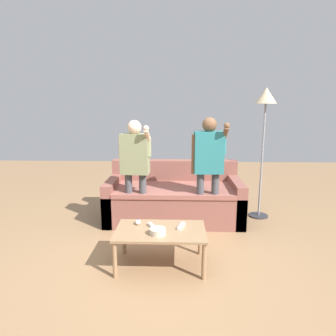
{
  "coord_description": "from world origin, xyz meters",
  "views": [
    {
      "loc": [
        0.21,
        -2.78,
        1.61
      ],
      "look_at": [
        0.1,
        0.54,
        0.93
      ],
      "focal_mm": 31.74,
      "sensor_mm": 36.0,
      "label": 1
    }
  ],
  "objects_px": {
    "snack_bowl": "(158,231)",
    "player_left": "(135,162)",
    "game_remote_wand_far": "(152,226)",
    "couch": "(174,199)",
    "game_remote_wand_near": "(181,226)",
    "floor_lamp": "(265,108)",
    "player_right": "(209,161)",
    "coffee_table": "(160,234)",
    "game_remote_nunchuk": "(138,222)"
  },
  "relations": [
    {
      "from": "snack_bowl",
      "to": "player_right",
      "type": "relative_size",
      "value": 0.11
    },
    {
      "from": "game_remote_wand_far",
      "to": "snack_bowl",
      "type": "bearing_deg",
      "value": -67.3
    },
    {
      "from": "snack_bowl",
      "to": "couch",
      "type": "bearing_deg",
      "value": 84.55
    },
    {
      "from": "snack_bowl",
      "to": "game_remote_wand_near",
      "type": "relative_size",
      "value": 0.96
    },
    {
      "from": "game_remote_nunchuk",
      "to": "floor_lamp",
      "type": "distance_m",
      "value": 2.41
    },
    {
      "from": "coffee_table",
      "to": "snack_bowl",
      "type": "height_order",
      "value": "snack_bowl"
    },
    {
      "from": "couch",
      "to": "game_remote_nunchuk",
      "type": "height_order",
      "value": "couch"
    },
    {
      "from": "snack_bowl",
      "to": "game_remote_wand_far",
      "type": "relative_size",
      "value": 1.01
    },
    {
      "from": "game_remote_wand_far",
      "to": "game_remote_wand_near",
      "type": "bearing_deg",
      "value": 2.64
    },
    {
      "from": "game_remote_nunchuk",
      "to": "game_remote_wand_near",
      "type": "bearing_deg",
      "value": -8.72
    },
    {
      "from": "floor_lamp",
      "to": "player_right",
      "type": "distance_m",
      "value": 1.18
    },
    {
      "from": "couch",
      "to": "coffee_table",
      "type": "height_order",
      "value": "couch"
    },
    {
      "from": "snack_bowl",
      "to": "game_remote_wand_far",
      "type": "bearing_deg",
      "value": 112.7
    },
    {
      "from": "floor_lamp",
      "to": "player_left",
      "type": "height_order",
      "value": "floor_lamp"
    },
    {
      "from": "snack_bowl",
      "to": "player_left",
      "type": "bearing_deg",
      "value": 108.94
    },
    {
      "from": "player_left",
      "to": "game_remote_nunchuk",
      "type": "bearing_deg",
      "value": -80.52
    },
    {
      "from": "snack_bowl",
      "to": "player_right",
      "type": "bearing_deg",
      "value": 60.67
    },
    {
      "from": "floor_lamp",
      "to": "player_right",
      "type": "xyz_separation_m",
      "value": [
        -0.83,
        -0.52,
        -0.66
      ]
    },
    {
      "from": "floor_lamp",
      "to": "player_left",
      "type": "distance_m",
      "value": 1.96
    },
    {
      "from": "coffee_table",
      "to": "floor_lamp",
      "type": "height_order",
      "value": "floor_lamp"
    },
    {
      "from": "snack_bowl",
      "to": "game_remote_wand_near",
      "type": "distance_m",
      "value": 0.29
    },
    {
      "from": "coffee_table",
      "to": "game_remote_wand_far",
      "type": "bearing_deg",
      "value": 148.32
    },
    {
      "from": "snack_bowl",
      "to": "game_remote_wand_near",
      "type": "height_order",
      "value": "snack_bowl"
    },
    {
      "from": "floor_lamp",
      "to": "player_right",
      "type": "relative_size",
      "value": 1.26
    },
    {
      "from": "game_remote_wand_near",
      "to": "player_right",
      "type": "bearing_deg",
      "value": 67.75
    },
    {
      "from": "game_remote_wand_near",
      "to": "game_remote_nunchuk",
      "type": "bearing_deg",
      "value": 171.28
    },
    {
      "from": "player_right",
      "to": "coffee_table",
      "type": "bearing_deg",
      "value": -121.22
    },
    {
      "from": "snack_bowl",
      "to": "floor_lamp",
      "type": "relative_size",
      "value": 0.09
    },
    {
      "from": "game_remote_wand_near",
      "to": "snack_bowl",
      "type": "bearing_deg",
      "value": -142.59
    },
    {
      "from": "couch",
      "to": "game_remote_wand_near",
      "type": "distance_m",
      "value": 1.3
    },
    {
      "from": "player_left",
      "to": "game_remote_wand_far",
      "type": "height_order",
      "value": "player_left"
    },
    {
      "from": "player_right",
      "to": "game_remote_wand_far",
      "type": "relative_size",
      "value": 9.41
    },
    {
      "from": "couch",
      "to": "player_right",
      "type": "distance_m",
      "value": 0.89
    },
    {
      "from": "game_remote_nunchuk",
      "to": "player_right",
      "type": "relative_size",
      "value": 0.06
    },
    {
      "from": "coffee_table",
      "to": "game_remote_wand_near",
      "type": "bearing_deg",
      "value": 17.88
    },
    {
      "from": "couch",
      "to": "player_right",
      "type": "bearing_deg",
      "value": -43.66
    },
    {
      "from": "coffee_table",
      "to": "player_right",
      "type": "relative_size",
      "value": 0.61
    },
    {
      "from": "player_left",
      "to": "couch",
      "type": "bearing_deg",
      "value": 39.33
    },
    {
      "from": "couch",
      "to": "game_remote_wand_far",
      "type": "distance_m",
      "value": 1.32
    },
    {
      "from": "couch",
      "to": "game_remote_wand_near",
      "type": "relative_size",
      "value": 11.5
    },
    {
      "from": "couch",
      "to": "game_remote_wand_far",
      "type": "relative_size",
      "value": 12.1
    },
    {
      "from": "snack_bowl",
      "to": "game_remote_nunchuk",
      "type": "bearing_deg",
      "value": 132.56
    },
    {
      "from": "player_left",
      "to": "snack_bowl",
      "type": "bearing_deg",
      "value": -71.06
    },
    {
      "from": "player_left",
      "to": "player_right",
      "type": "bearing_deg",
      "value": -0.82
    },
    {
      "from": "game_remote_nunchuk",
      "to": "game_remote_wand_near",
      "type": "relative_size",
      "value": 0.53
    },
    {
      "from": "snack_bowl",
      "to": "game_remote_wand_far",
      "type": "xyz_separation_m",
      "value": [
        -0.07,
        0.16,
        -0.01
      ]
    },
    {
      "from": "couch",
      "to": "snack_bowl",
      "type": "relative_size",
      "value": 11.98
    },
    {
      "from": "game_remote_nunchuk",
      "to": "game_remote_wand_far",
      "type": "relative_size",
      "value": 0.56
    },
    {
      "from": "game_remote_nunchuk",
      "to": "player_left",
      "type": "height_order",
      "value": "player_left"
    },
    {
      "from": "snack_bowl",
      "to": "player_left",
      "type": "height_order",
      "value": "player_left"
    }
  ]
}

